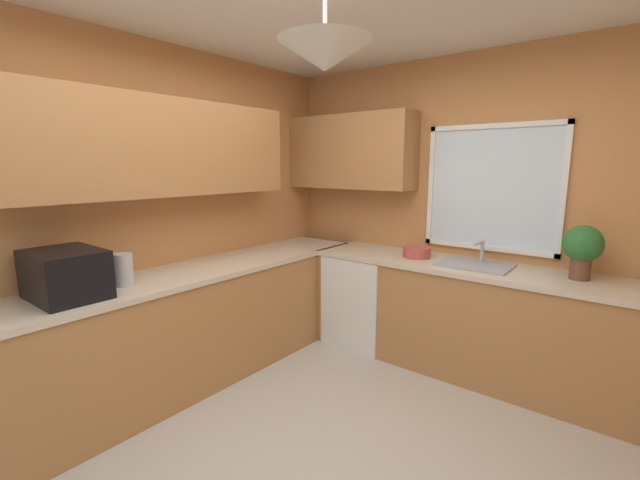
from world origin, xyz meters
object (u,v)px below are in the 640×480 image
dishwasher (365,298)px  sink_assembly (475,264)px  kettle (124,270)px  bowl (417,252)px  potted_plant (583,247)px  microwave (65,274)px

dishwasher → sink_assembly: 1.11m
dishwasher → kettle: bearing=-108.0°
sink_assembly → bowl: bearing=-179.2°
sink_assembly → dishwasher: bearing=-177.9°
dishwasher → sink_assembly: (1.00, 0.04, 0.48)m
dishwasher → kettle: kettle is taller
potted_plant → bowl: potted_plant is taller
bowl → kettle: bearing=-119.7°
kettle → sink_assembly: kettle is taller
dishwasher → potted_plant: (1.70, 0.08, 0.70)m
kettle → sink_assembly: (1.64, 2.00, -0.10)m
sink_assembly → microwave: bearing=-125.3°
microwave → potted_plant: bearing=45.3°
microwave → kettle: size_ratio=2.22×
sink_assembly → bowl: (-0.50, -0.01, 0.03)m
kettle → bowl: kettle is taller
kettle → microwave: bearing=-93.4°
potted_plant → bowl: size_ratio=1.62×
potted_plant → sink_assembly: bearing=-176.5°
microwave → potted_plant: size_ratio=1.26×
potted_plant → dishwasher: bearing=-177.3°
bowl → dishwasher: bearing=-176.6°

